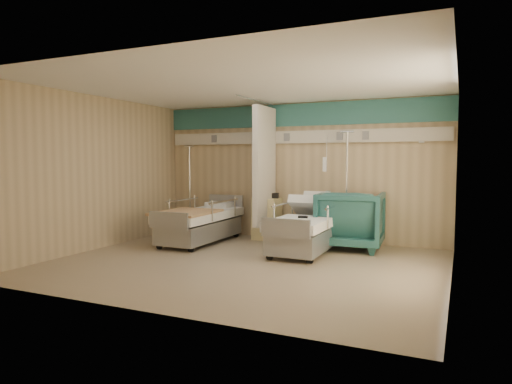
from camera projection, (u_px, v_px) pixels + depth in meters
ground at (244, 264)px, 7.20m from camera, size 6.00×5.00×0.00m
room_walls at (249, 146)px, 7.31m from camera, size 6.04×5.04×2.82m
bed_right at (307, 234)px, 8.11m from camera, size 1.00×2.16×0.63m
bed_left at (200, 227)px, 9.01m from camera, size 1.00×2.16×0.63m
bedside_cabinet at (267, 219)px, 9.39m from camera, size 0.50×0.48×0.85m
visitor_armchair at (351, 220)px, 8.37m from camera, size 1.21×1.24×1.07m
waffle_blanket at (352, 189)px, 8.29m from camera, size 0.75×0.69×0.08m
iv_stand_right at (346, 222)px, 8.69m from camera, size 0.39×0.39×2.18m
iv_stand_left at (190, 216)px, 10.07m from camera, size 0.35×0.35×1.94m
call_remote at (303, 217)px, 7.89m from camera, size 0.18×0.11×0.04m
tan_blanket at (186, 212)px, 8.58m from camera, size 1.00×1.24×0.04m
toiletry_bag at (274, 196)px, 9.36m from camera, size 0.22×0.16×0.11m
white_cup at (258, 195)px, 9.41m from camera, size 0.09×0.09×0.12m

